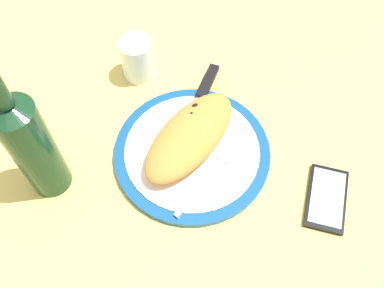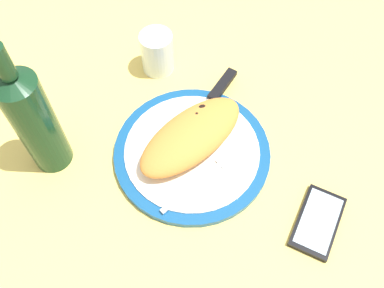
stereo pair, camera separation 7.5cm
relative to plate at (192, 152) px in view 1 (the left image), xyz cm
name	(u,v)px [view 1 (the left image)]	position (x,y,z in cm)	size (l,w,h in cm)	color
ground_plane	(192,158)	(0.00, 0.00, -2.28)	(150.00, 150.00, 3.00)	#EACC60
plate	(192,152)	(0.00, 0.00, 0.00)	(28.68, 28.68, 1.63)	navy
calzone	(190,136)	(0.60, 1.32, 3.28)	(24.23, 15.25, 4.85)	orange
fork	(213,172)	(-0.27, -5.96, 1.05)	(17.31, 5.32, 0.40)	silver
knife	(202,95)	(9.37, 8.20, 1.32)	(20.66, 12.63, 1.20)	silver
smartphone	(327,198)	(12.02, -21.95, -0.22)	(13.60, 12.24, 1.16)	black
water_glass	(138,61)	(4.12, 22.10, 3.04)	(6.59, 6.59, 8.86)	silver
wine_bottle	(32,146)	(-22.52, 11.85, 11.06)	(6.88, 6.88, 28.24)	#14381E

